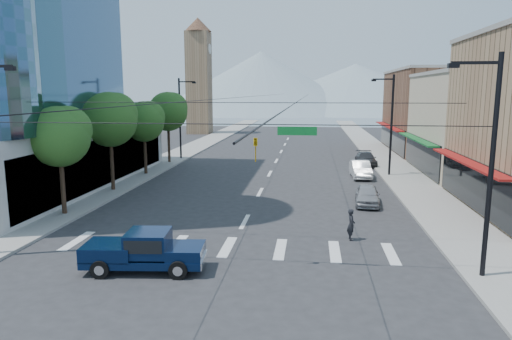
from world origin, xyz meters
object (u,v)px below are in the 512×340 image
at_px(pedestrian, 351,225).
at_px(parked_car_near, 367,195).
at_px(parked_car_mid, 360,169).
at_px(pickup_truck, 144,250).
at_px(parked_car_far, 366,159).

xyz_separation_m(pedestrian, parked_car_near, (1.71, 7.70, -0.15)).
bearing_deg(pedestrian, parked_car_mid, -14.22).
relative_size(pickup_truck, parked_car_mid, 1.18).
height_order(pedestrian, parked_car_far, pedestrian).
distance_m(pedestrian, parked_car_far, 24.80).
bearing_deg(pickup_truck, parked_car_far, 61.58).
xyz_separation_m(pickup_truck, parked_car_near, (10.77, 12.91, -0.24)).
bearing_deg(parked_car_near, pickup_truck, -124.94).
height_order(pickup_truck, parked_car_far, pickup_truck).
distance_m(pickup_truck, parked_car_mid, 25.55).
bearing_deg(pedestrian, parked_car_far, -15.05).
xyz_separation_m(pickup_truck, parked_car_mid, (11.33, 22.90, -0.17)).
xyz_separation_m(pedestrian, parked_car_mid, (2.27, 17.70, -0.08)).
xyz_separation_m(pickup_truck, parked_car_far, (12.57, 29.76, -0.22)).
distance_m(pedestrian, parked_car_near, 7.89).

